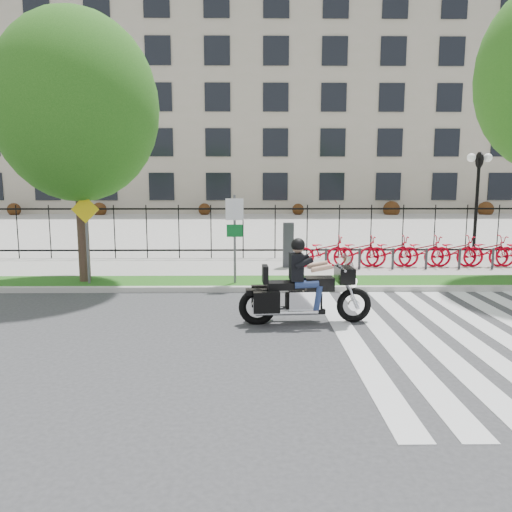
{
  "coord_description": "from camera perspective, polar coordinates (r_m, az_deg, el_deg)",
  "views": [
    {
      "loc": [
        0.25,
        -9.37,
        3.05
      ],
      "look_at": [
        0.41,
        3.0,
        1.17
      ],
      "focal_mm": 35.0,
      "sensor_mm": 36.0,
      "label": 1
    }
  ],
  "objects": [
    {
      "name": "ground",
      "position": [
        9.86,
        -2.17,
        -9.38
      ],
      "size": [
        120.0,
        120.0,
        0.0
      ],
      "primitive_type": "plane",
      "color": "#343436",
      "rests_on": "ground"
    },
    {
      "name": "curb",
      "position": [
        13.8,
        -1.75,
        -3.8
      ],
      "size": [
        60.0,
        0.2,
        0.15
      ],
      "primitive_type": "cube",
      "color": "#B4B2A9",
      "rests_on": "ground"
    },
    {
      "name": "grass_verge",
      "position": [
        14.63,
        -1.69,
        -3.09
      ],
      "size": [
        60.0,
        1.5,
        0.15
      ],
      "primitive_type": "cube",
      "color": "#235816",
      "rests_on": "ground"
    },
    {
      "name": "sidewalk",
      "position": [
        17.09,
        -1.55,
        -1.38
      ],
      "size": [
        60.0,
        3.5,
        0.15
      ],
      "primitive_type": "cube",
      "color": "gray",
      "rests_on": "ground"
    },
    {
      "name": "plaza",
      "position": [
        34.51,
        -1.13,
        3.67
      ],
      "size": [
        80.0,
        34.0,
        0.1
      ],
      "primitive_type": "cube",
      "color": "gray",
      "rests_on": "ground"
    },
    {
      "name": "crosswalk_stripes",
      "position": [
        10.87,
        24.49,
        -8.43
      ],
      "size": [
        5.7,
        8.0,
        0.01
      ],
      "primitive_type": null,
      "color": "silver",
      "rests_on": "ground"
    },
    {
      "name": "iron_fence",
      "position": [
        18.67,
        -1.49,
        2.81
      ],
      "size": [
        30.0,
        0.06,
        2.0
      ],
      "primitive_type": null,
      "color": "black",
      "rests_on": "sidewalk"
    },
    {
      "name": "office_building",
      "position": [
        54.73,
        -1.01,
        15.92
      ],
      "size": [
        60.0,
        21.9,
        20.15
      ],
      "color": "#A19982",
      "rests_on": "ground"
    },
    {
      "name": "lamp_post_right",
      "position": [
        23.49,
        24.07,
        8.29
      ],
      "size": [
        1.06,
        0.7,
        4.25
      ],
      "color": "black",
      "rests_on": "ground"
    },
    {
      "name": "street_tree_1",
      "position": [
        15.24,
        -19.84,
        15.69
      ],
      "size": [
        4.54,
        4.54,
        7.52
      ],
      "color": "#31211B",
      "rests_on": "grass_verge"
    },
    {
      "name": "bike_share_station",
      "position": [
        17.88,
        19.88,
        0.52
      ],
      "size": [
        10.08,
        0.89,
        1.5
      ],
      "color": "#2D2D33",
      "rests_on": "sidewalk"
    },
    {
      "name": "sign_pole_regulatory",
      "position": [
        14.02,
        -2.46,
        3.28
      ],
      "size": [
        0.5,
        0.09,
        2.5
      ],
      "color": "#59595B",
      "rests_on": "grass_verge"
    },
    {
      "name": "sign_pole_warning",
      "position": [
        14.75,
        -18.82,
        3.1
      ],
      "size": [
        0.78,
        0.09,
        2.49
      ],
      "color": "#59595B",
      "rests_on": "grass_verge"
    },
    {
      "name": "motorcycle_rider",
      "position": [
        10.74,
        5.62,
        -3.82
      ],
      "size": [
        2.89,
        0.87,
        2.22
      ],
      "color": "black",
      "rests_on": "ground"
    }
  ]
}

